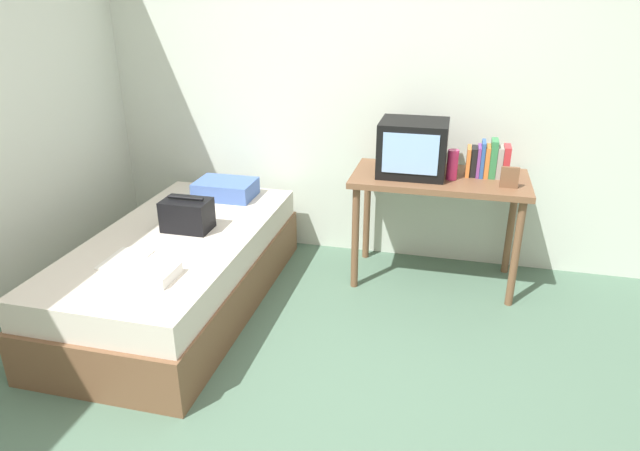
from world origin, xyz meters
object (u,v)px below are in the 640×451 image
Objects in this scene: bed at (180,270)px; desk at (439,190)px; book_row at (488,160)px; pillow at (226,189)px; magazine at (125,260)px; handbag at (187,215)px; picture_frame at (510,177)px; folded_towel at (149,273)px; tv at (413,148)px; remote_dark at (167,274)px; water_bottle at (452,165)px.

desk reaches higher than bed.
pillow is (-1.84, -0.09, -0.32)m from book_row.
magazine is (-0.11, -0.40, 0.26)m from bed.
picture_frame is at bearing 14.50° from handbag.
handbag is 0.53m from magazine.
handbag reaches higher than pillow.
bed is 14.89× the size of picture_frame.
bed is at bearing 103.69° from folded_towel.
tv is 2.82× the size of remote_dark.
book_row is 2.36m from magazine.
remote_dark is 0.56× the size of folded_towel.
pillow is 1.14m from magazine.
bed is 6.90× the size of magazine.
pillow is at bearing -179.20° from tv.
magazine is (-1.69, -1.15, -0.17)m from desk.
bed is at bearing 112.71° from remote_dark.
desk is 0.34m from tv.
folded_towel is (0.09, -0.65, -0.07)m from handbag.
desk is at bearing 0.75° from pillow.
water_bottle is (1.65, 0.69, 0.63)m from bed.
water_bottle is 0.72× the size of book_row.
water_bottle is 2.11m from magazine.
picture_frame is 0.32× the size of pillow.
desk is at bearing 25.22° from bed.
pillow is (-1.97, 0.12, -0.28)m from picture_frame.
magazine is at bearing -142.58° from tv.
remote_dark is at bearing -74.13° from handbag.
picture_frame is (0.62, -0.14, -0.11)m from tv.
handbag is at bearing 65.98° from bed.
pillow is (-1.35, -0.02, -0.39)m from tv.
desk is at bearing 42.63° from remote_dark.
desk is 2.05m from magazine.
remote_dark is at bearing -141.42° from book_row.
water_bottle reaches higher than folded_towel.
bed is 12.82× the size of remote_dark.
handbag is at bearing 98.21° from folded_towel.
magazine is at bearing -97.47° from pillow.
book_row reaches higher than pillow.
bed is 0.37m from handbag.
book_row is at bearing 38.58° from remote_dark.
tv reaches higher than handbag.
picture_frame is (0.13, -0.21, -0.04)m from book_row.
desk is at bearing -166.51° from book_row.
picture_frame is 1.99m from pillow.
picture_frame reaches higher than folded_towel.
folded_towel is (-1.52, -1.25, -0.34)m from water_bottle.
magazine is at bearing -148.49° from book_row.
book_row is 2.25m from folded_towel.
magazine is at bearing -105.03° from bed.
remote_dark is at bearing -67.29° from bed.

